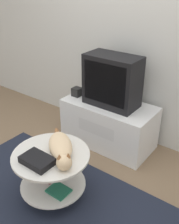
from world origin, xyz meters
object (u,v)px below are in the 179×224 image
object	(u,v)px
tv	(112,81)
cat	(61,148)
speaker	(77,92)
dvd_box	(37,160)

from	to	relation	value
tv	cat	bearing A→B (deg)	-82.00
tv	speaker	world-z (taller)	tv
dvd_box	cat	size ratio (longest dim) A/B	0.51
dvd_box	cat	distance (m)	0.21
speaker	dvd_box	bearing A→B (deg)	-65.13
cat	dvd_box	bearing A→B (deg)	-67.99
tv	speaker	distance (m)	0.49
dvd_box	cat	xyz separation A→B (m)	(0.06, 0.20, 0.03)
tv	cat	distance (m)	0.97
speaker	cat	distance (m)	1.05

